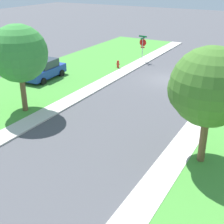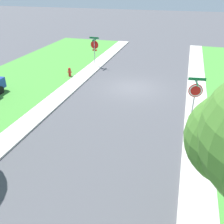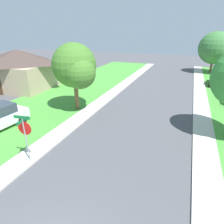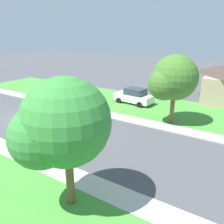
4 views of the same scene
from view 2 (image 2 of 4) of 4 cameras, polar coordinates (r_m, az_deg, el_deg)
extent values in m
plane|color=#4C4C51|center=(19.50, 4.73, 5.39)|extent=(120.00, 120.00, 0.00)
cylinder|color=#9E9EA3|center=(24.48, -3.97, 13.23)|extent=(0.07, 0.07, 2.60)
cylinder|color=red|center=(24.36, -3.98, 14.97)|extent=(0.76, 0.07, 0.76)
cylinder|color=white|center=(24.37, -3.97, 14.98)|extent=(0.67, 0.04, 0.67)
cylinder|color=red|center=(24.38, -3.96, 14.98)|extent=(0.55, 0.04, 0.55)
cube|color=#146B38|center=(24.18, -4.08, 16.42)|extent=(0.92, 0.07, 0.16)
cube|color=#146B38|center=(24.22, -4.07, 15.98)|extent=(0.07, 0.92, 0.16)
cube|color=red|center=(24.47, -3.95, 13.82)|extent=(0.44, 0.05, 0.14)
cylinder|color=#9E9EA3|center=(14.72, 17.96, 2.01)|extent=(0.07, 0.07, 2.60)
cylinder|color=red|center=(14.39, 18.41, 4.62)|extent=(0.76, 0.14, 0.76)
cylinder|color=white|center=(14.37, 18.42, 4.59)|extent=(0.66, 0.10, 0.67)
cylinder|color=red|center=(14.37, 18.43, 4.59)|extent=(0.54, 0.08, 0.55)
cube|color=#146B38|center=(14.21, 18.76, 7.07)|extent=(0.91, 0.15, 0.16)
cube|color=#146B38|center=(14.27, 18.65, 6.36)|extent=(0.15, 0.91, 0.16)
cylinder|color=black|center=(19.87, -24.06, 4.45)|extent=(0.27, 0.65, 0.64)
cylinder|color=red|center=(22.01, -9.57, 8.69)|extent=(0.22, 0.22, 0.70)
sphere|color=red|center=(21.89, -9.65, 9.60)|extent=(0.22, 0.22, 0.22)
cylinder|color=red|center=(21.92, -9.26, 8.91)|extent=(0.10, 0.08, 0.08)
cylinder|color=red|center=(22.03, -9.93, 8.96)|extent=(0.10, 0.08, 0.08)
camera|label=1|loc=(9.78, 163.62, -18.09)|focal=50.76mm
camera|label=3|loc=(20.83, -2.34, 25.71)|focal=30.52mm
camera|label=4|loc=(16.05, -75.59, 7.87)|focal=37.06mm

